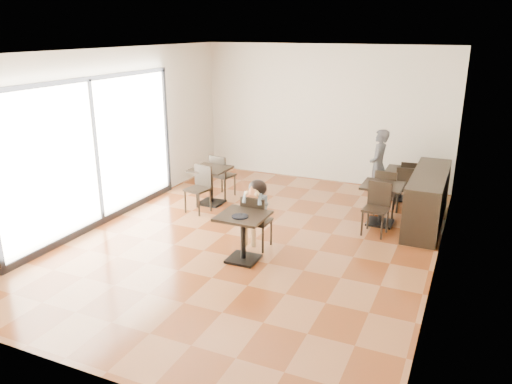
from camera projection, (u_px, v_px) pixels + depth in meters
The scene contains 23 objects.
floor at pixel (255, 239), 8.79m from camera, with size 6.00×8.00×0.01m, color brown.
ceiling at pixel (255, 51), 7.78m from camera, with size 6.00×8.00×0.01m, color white.
wall_back at pixel (324, 114), 11.75m from camera, with size 6.00×0.01×3.20m, color beige.
wall_front at pixel (85, 240), 4.82m from camera, with size 6.00×0.01×3.20m, color beige.
wall_left at pixel (111, 136), 9.45m from camera, with size 0.01×8.00×3.20m, color beige.
wall_right at pixel (446, 171), 7.12m from camera, with size 0.01×8.00×3.20m, color beige.
storefront_window at pixel (95, 152), 9.07m from camera, with size 0.04×4.50×2.60m, color white.
child_table at pixel (243, 238), 7.88m from camera, with size 0.74×0.74×0.78m, color black, non-canonical shape.
child_chair at pixel (257, 221), 8.33m from camera, with size 0.42×0.42×0.94m, color black, non-canonical shape.
child at pixel (257, 215), 8.29m from camera, with size 0.42×0.59×1.18m, color slate, non-canonical shape.
plate at pixel (240, 216), 7.67m from camera, with size 0.26×0.26×0.02m, color black.
pizza_slice at pixel (252, 193), 7.99m from camera, with size 0.27×0.21×0.06m, color #DEC471, non-canonical shape.
adult_patron at pixel (378, 166), 10.51m from camera, with size 0.56×0.37×1.55m, color #3C3D42.
cafe_table_mid at pixel (381, 204), 9.37m from camera, with size 0.74×0.74×0.78m, color black, non-canonical shape.
cafe_table_left at pixel (211, 186), 10.45m from camera, with size 0.74×0.74×0.78m, color black, non-canonical shape.
cafe_table_back at pixel (401, 184), 10.74m from camera, with size 0.64×0.64×0.68m, color black, non-canonical shape.
chair_mid_a at pixel (387, 192), 9.82m from camera, with size 0.42×0.42×0.94m, color black, non-canonical shape.
chair_mid_b at pixel (376, 210), 8.86m from camera, with size 0.42×0.42×0.94m, color black, non-canonical shape.
chair_left_a at pixel (223, 175), 10.90m from camera, with size 0.42×0.42×0.94m, color black, non-canonical shape.
chair_left_b at pixel (198, 190), 9.95m from camera, with size 0.42×0.42×0.94m, color black, non-canonical shape.
chair_back_a at pixel (409, 179), 10.87m from camera, with size 0.37×0.37×0.81m, color black, non-canonical shape.
chair_back_b at pixel (404, 189), 10.18m from camera, with size 0.37×0.37×0.81m, color black, non-canonical shape.
service_counter at pixel (427, 199), 9.34m from camera, with size 0.60×2.40×1.00m, color black.
Camera 1 is at (3.32, -7.37, 3.55)m, focal length 35.00 mm.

